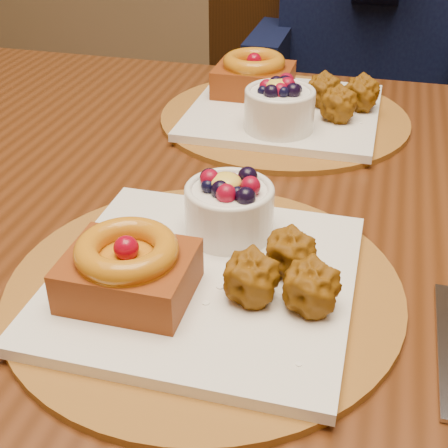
{
  "coord_description": "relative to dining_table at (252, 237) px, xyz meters",
  "views": [
    {
      "loc": [
        0.16,
        -0.59,
        1.13
      ],
      "look_at": [
        0.03,
        -0.08,
        0.8
      ],
      "focal_mm": 50.0,
      "sensor_mm": 36.0,
      "label": 1
    }
  ],
  "objects": [
    {
      "name": "chair_far",
      "position": [
        -0.08,
        0.63,
        -0.15
      ],
      "size": [
        0.54,
        0.54,
        0.95
      ],
      "rotation": [
        0.0,
        0.0,
        -0.2
      ],
      "color": "black",
      "rests_on": "ground"
    },
    {
      "name": "place_setting_far",
      "position": [
        -0.0,
        0.21,
        0.11
      ],
      "size": [
        0.38,
        0.38,
        0.09
      ],
      "color": "brown",
      "rests_on": "dining_table"
    },
    {
      "name": "place_setting_near",
      "position": [
        -0.0,
        -0.21,
        0.1
      ],
      "size": [
        0.38,
        0.38,
        0.09
      ],
      "color": "brown",
      "rests_on": "dining_table"
    },
    {
      "name": "dining_table",
      "position": [
        0.0,
        0.0,
        0.0
      ],
      "size": [
        1.6,
        0.9,
        0.76
      ],
      "color": "#3D1D0B",
      "rests_on": "ground"
    }
  ]
}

